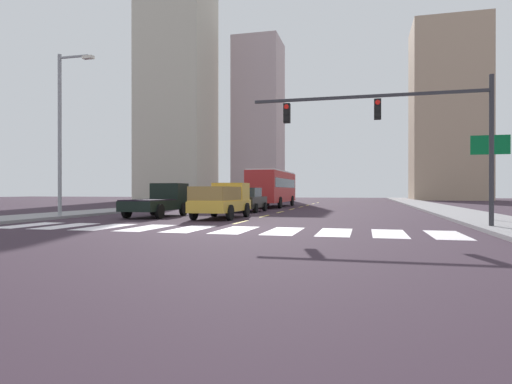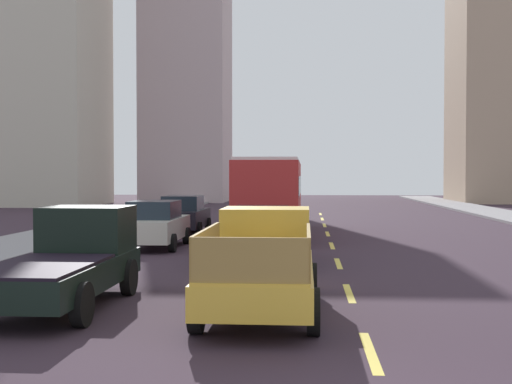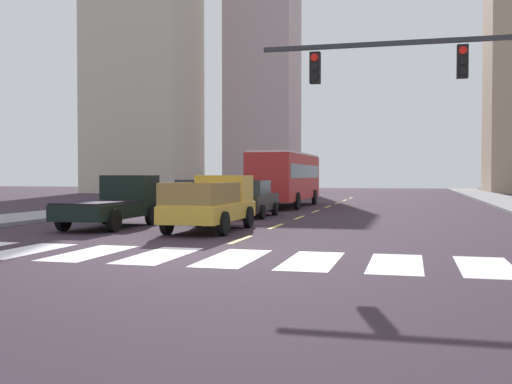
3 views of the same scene
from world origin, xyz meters
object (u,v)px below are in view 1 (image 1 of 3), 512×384
city_bus (273,186)px  streetlight_left (62,128)px  pickup_dark (161,201)px  pickup_stakebed (224,201)px  sedan_mid (212,199)px  traffic_signal_gantry (408,124)px  direction_sign_green (491,158)px  sedan_near_right (233,197)px  sedan_far (248,200)px

city_bus → streetlight_left: bearing=-110.9°
pickup_dark → city_bus: 16.30m
pickup_stakebed → sedan_mid: 11.82m
streetlight_left → traffic_signal_gantry: bearing=-6.3°
sedan_mid → traffic_signal_gantry: size_ratio=0.46×
sedan_mid → traffic_signal_gantry: (13.88, -15.28, 3.36)m
pickup_stakebed → city_bus: bearing=89.6°
sedan_mid → direction_sign_green: bearing=-34.3°
sedan_near_right → pickup_dark: bearing=-88.5°
sedan_near_right → sedan_far: size_ratio=1.00×
traffic_signal_gantry → direction_sign_green: traffic_signal_gantry is taller
city_bus → sedan_near_right: city_bus is taller
pickup_dark → streetlight_left: size_ratio=0.58×
pickup_stakebed → sedan_far: (-0.49, 6.85, -0.08)m
pickup_stakebed → traffic_signal_gantry: size_ratio=0.55×
pickup_dark → sedan_near_right: 16.30m
city_bus → sedan_far: city_bus is taller
sedan_near_right → pickup_stakebed: bearing=-75.1°
sedan_far → traffic_signal_gantry: (9.74, -11.25, 3.36)m
sedan_near_right → direction_sign_green: direction_sign_green is taller
traffic_signal_gantry → streetlight_left: 17.90m
sedan_mid → city_bus: bearing=52.1°
pickup_dark → sedan_far: 7.39m
sedan_far → direction_sign_green: direction_sign_green is taller
city_bus → sedan_near_right: (-3.98, 0.38, -1.09)m
sedan_near_right → sedan_mid: size_ratio=1.00×
pickup_dark → city_bus: (3.38, 15.91, 1.03)m
city_bus → sedan_mid: (-3.96, -5.40, -1.09)m
pickup_dark → city_bus: size_ratio=0.48×
sedan_far → sedan_mid: size_ratio=1.00×
pickup_stakebed → sedan_far: 6.87m
sedan_far → streetlight_left: streetlight_left is taller
sedan_near_right → streetlight_left: size_ratio=0.49×
city_bus → sedan_near_right: size_ratio=2.45×
city_bus → sedan_near_right: bearing=176.4°
pickup_stakebed → streetlight_left: (-8.52, -2.44, 4.03)m
pickup_stakebed → pickup_dark: 4.06m
pickup_stakebed → streetlight_left: streetlight_left is taller
sedan_near_right → traffic_signal_gantry: bearing=-57.2°
pickup_stakebed → direction_sign_green: 13.45m
pickup_stakebed → sedan_near_right: 17.29m
sedan_near_right → traffic_signal_gantry: 25.45m
sedan_near_right → city_bus: bearing=-6.0°
city_bus → sedan_mid: 6.78m
sedan_far → streetlight_left: bearing=-132.6°
pickup_dark → sedan_near_right: size_ratio=1.18×
pickup_dark → city_bus: bearing=77.9°
traffic_signal_gantry → city_bus: bearing=115.6°
streetlight_left → sedan_mid: bearing=73.7°
city_bus → direction_sign_green: (13.94, -16.87, 1.08)m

